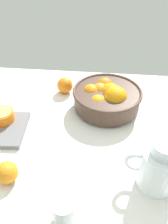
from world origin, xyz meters
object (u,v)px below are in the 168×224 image
at_px(juice_pitcher, 158,169).
at_px(juice_glass, 64,212).
at_px(orange_half_1, 2,116).
at_px(loose_orange_3, 65,85).
at_px(loose_orange_1, 7,173).
at_px(fruit_bowl, 107,97).

bearing_deg(juice_pitcher, juice_glass, -150.92).
bearing_deg(orange_half_1, loose_orange_3, 50.10).
bearing_deg(juice_pitcher, loose_orange_1, -175.55).
xyz_separation_m(fruit_bowl, juice_glass, (-0.09, -0.46, -0.02)).
bearing_deg(juice_glass, juice_pitcher, 29.08).
bearing_deg(juice_pitcher, orange_half_1, 159.13).
relative_size(orange_half_1, loose_orange_1, 1.33).
distance_m(loose_orange_1, loose_orange_3, 0.47).
bearing_deg(orange_half_1, juice_glass, -49.07).
xyz_separation_m(juice_glass, loose_orange_3, (-0.09, 0.56, -0.00)).
height_order(fruit_bowl, loose_orange_1, fruit_bowl).
relative_size(fruit_bowl, orange_half_1, 3.13).
xyz_separation_m(orange_half_1, loose_orange_1, (0.10, -0.23, -0.01)).
xyz_separation_m(juice_glass, loose_orange_1, (-0.18, 0.10, -0.00)).
bearing_deg(fruit_bowl, juice_glass, -100.94).
relative_size(juice_pitcher, orange_half_1, 1.99).
distance_m(juice_pitcher, orange_half_1, 0.56).
bearing_deg(loose_orange_1, fruit_bowl, 53.46).
bearing_deg(fruit_bowl, loose_orange_3, 152.59).
distance_m(juice_pitcher, loose_orange_3, 0.54).
xyz_separation_m(juice_glass, orange_half_1, (-0.29, 0.33, 0.00)).
xyz_separation_m(fruit_bowl, orange_half_1, (-0.38, -0.13, -0.01)).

